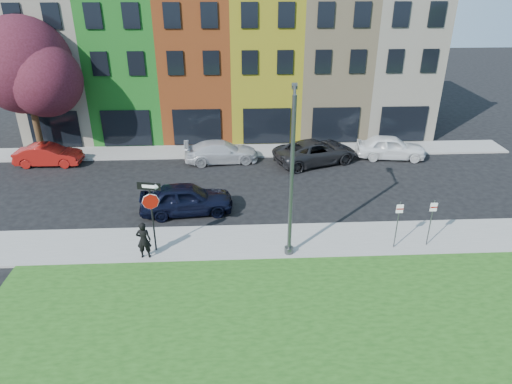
{
  "coord_description": "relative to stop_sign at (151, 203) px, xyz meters",
  "views": [
    {
      "loc": [
        -2.32,
        -15.36,
        11.77
      ],
      "look_at": [
        -1.37,
        4.0,
        2.2
      ],
      "focal_mm": 32.0,
      "sensor_mm": 36.0,
      "label": 1
    }
  ],
  "objects": [
    {
      "name": "sidewalk_near",
      "position": [
        8.04,
        0.57,
        -2.48
      ],
      "size": [
        40.0,
        3.0,
        0.12
      ],
      "primitive_type": "cube",
      "color": "gray",
      "rests_on": "ground"
    },
    {
      "name": "parking_sign_b",
      "position": [
        12.57,
        -0.17,
        -0.97
      ],
      "size": [
        0.32,
        0.08,
        2.33
      ],
      "rotation": [
        0.0,
        0.0,
        0.02
      ],
      "color": "#46484B",
      "rests_on": "sidewalk_near"
    },
    {
      "name": "parking_sign_a",
      "position": [
        10.97,
        -0.3,
        -0.96
      ],
      "size": [
        0.32,
        0.08,
        2.36
      ],
      "rotation": [
        0.0,
        0.0,
        0.01
      ],
      "color": "#46484B",
      "rests_on": "sidewalk_near"
    },
    {
      "name": "street_lamp",
      "position": [
        6.09,
        -0.31,
        1.24
      ],
      "size": [
        0.62,
        2.57,
        7.25
      ],
      "rotation": [
        0.0,
        0.0,
        -0.13
      ],
      "color": "#46484B",
      "rests_on": "sidewalk_near"
    },
    {
      "name": "rowhouse_block",
      "position": [
        3.54,
        18.75,
        2.45
      ],
      "size": [
        30.0,
        10.12,
        10.0
      ],
      "color": "beige",
      "rests_on": "ground"
    },
    {
      "name": "parked_car_red",
      "position": [
        -8.55,
        10.78,
        -1.84
      ],
      "size": [
        1.62,
        4.28,
        1.39
      ],
      "primitive_type": "imported",
      "rotation": [
        0.0,
        0.0,
        1.55
      ],
      "color": "maroon",
      "rests_on": "ground"
    },
    {
      "name": "stop_sign",
      "position": [
        0.0,
        0.0,
        0.0
      ],
      "size": [
        1.04,
        0.24,
        3.42
      ],
      "rotation": [
        0.0,
        0.0,
        -0.19
      ],
      "color": "black",
      "rests_on": "sidewalk_near"
    },
    {
      "name": "man",
      "position": [
        -0.38,
        -0.53,
        -1.54
      ],
      "size": [
        0.65,
        0.43,
        1.76
      ],
      "primitive_type": "imported",
      "rotation": [
        0.0,
        0.0,
        3.14
      ],
      "color": "black",
      "rests_on": "sidewalk_near"
    },
    {
      "name": "ground",
      "position": [
        6.04,
        -2.43,
        -2.54
      ],
      "size": [
        120.0,
        120.0,
        0.0
      ],
      "primitive_type": "plane",
      "color": "black",
      "rests_on": "ground"
    },
    {
      "name": "parked_car_silver",
      "position": [
        2.8,
        10.79,
        -1.83
      ],
      "size": [
        3.0,
        5.31,
        1.42
      ],
      "primitive_type": "imported",
      "rotation": [
        0.0,
        0.0,
        1.67
      ],
      "color": "#B3B4B8",
      "rests_on": "ground"
    },
    {
      "name": "parked_car_white",
      "position": [
        14.32,
        10.9,
        -1.75
      ],
      "size": [
        3.06,
        5.1,
        1.57
      ],
      "primitive_type": "imported",
      "rotation": [
        0.0,
        0.0,
        1.44
      ],
      "color": "white",
      "rests_on": "ground"
    },
    {
      "name": "sedan_near",
      "position": [
        1.1,
        3.75,
        -1.71
      ],
      "size": [
        2.94,
        5.25,
        1.65
      ],
      "primitive_type": "imported",
      "rotation": [
        0.0,
        0.0,
        1.67
      ],
      "color": "black",
      "rests_on": "ground"
    },
    {
      "name": "tree_purple",
      "position": [
        -9.65,
        12.84,
        3.43
      ],
      "size": [
        7.43,
        6.5,
        9.1
      ],
      "color": "black",
      "rests_on": "sidewalk_far"
    },
    {
      "name": "sidewalk_far",
      "position": [
        3.04,
        12.57,
        -2.48
      ],
      "size": [
        40.0,
        2.4,
        0.12
      ],
      "primitive_type": "cube",
      "color": "gray",
      "rests_on": "ground"
    },
    {
      "name": "parked_car_dark",
      "position": [
        9.07,
        10.31,
        -1.76
      ],
      "size": [
        6.15,
        7.24,
        1.56
      ],
      "primitive_type": "imported",
      "rotation": [
        0.0,
        0.0,
        1.92
      ],
      "color": "black",
      "rests_on": "ground"
    }
  ]
}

